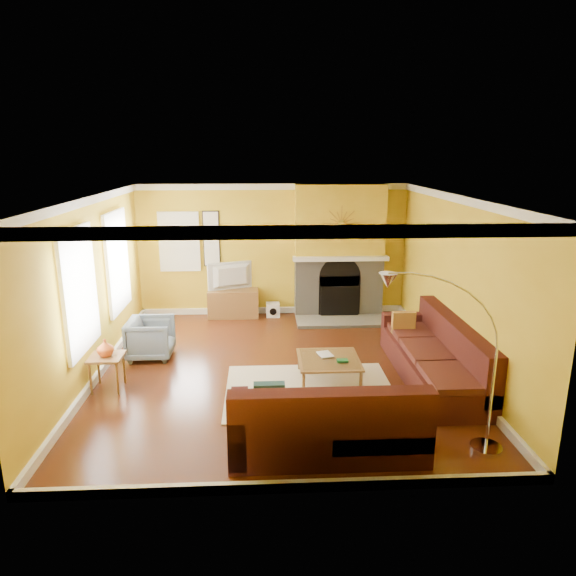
{
  "coord_description": "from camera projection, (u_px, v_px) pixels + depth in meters",
  "views": [
    {
      "loc": [
        -0.23,
        -7.44,
        3.33
      ],
      "look_at": [
        0.18,
        0.4,
        1.23
      ],
      "focal_mm": 32.0,
      "sensor_mm": 36.0,
      "label": 1
    }
  ],
  "objects": [
    {
      "name": "media_console",
      "position": [
        233.0,
        303.0,
        10.61
      ],
      "size": [
        1.03,
        0.46,
        0.57
      ],
      "primitive_type": "cube",
      "color": "olive",
      "rests_on": "floor"
    },
    {
      "name": "sunburst",
      "position": [
        342.0,
        223.0,
        10.09
      ],
      "size": [
        0.7,
        0.04,
        0.7
      ],
      "primitive_type": null,
      "color": "olive",
      "rests_on": "fireplace"
    },
    {
      "name": "ceiling",
      "position": [
        277.0,
        196.0,
        7.35
      ],
      "size": [
        5.5,
        6.0,
        0.02
      ],
      "primitive_type": "cube",
      "color": "white",
      "rests_on": "ground"
    },
    {
      "name": "side_table",
      "position": [
        108.0,
        372.0,
        7.36
      ],
      "size": [
        0.46,
        0.46,
        0.51
      ],
      "primitive_type": null,
      "color": "olive",
      "rests_on": "floor"
    },
    {
      "name": "sectional_sofa",
      "position": [
        356.0,
        364.0,
        7.16
      ],
      "size": [
        3.36,
        3.7,
        0.9
      ],
      "primitive_type": null,
      "color": "#471916",
      "rests_on": "floor"
    },
    {
      "name": "window_left_near",
      "position": [
        116.0,
        262.0,
        8.78
      ],
      "size": [
        0.06,
        1.22,
        1.72
      ],
      "primitive_type": "cube",
      "color": "white",
      "rests_on": "wall_left"
    },
    {
      "name": "wall_left",
      "position": [
        91.0,
        290.0,
        7.56
      ],
      "size": [
        0.02,
        6.0,
        2.7
      ],
      "primitive_type": "cube",
      "color": "gold",
      "rests_on": "ground"
    },
    {
      "name": "mantel",
      "position": [
        341.0,
        258.0,
        10.26
      ],
      "size": [
        1.92,
        0.22,
        0.08
      ],
      "primitive_type": "cube",
      "color": "white",
      "rests_on": "fireplace"
    },
    {
      "name": "rug",
      "position": [
        310.0,
        390.0,
        7.36
      ],
      "size": [
        2.4,
        1.8,
        0.02
      ],
      "primitive_type": "cube",
      "color": "beige",
      "rests_on": "floor"
    },
    {
      "name": "wall_right",
      "position": [
        458.0,
        285.0,
        7.84
      ],
      "size": [
        0.02,
        6.0,
        2.7
      ],
      "primitive_type": "cube",
      "color": "gold",
      "rests_on": "ground"
    },
    {
      "name": "fireplace",
      "position": [
        339.0,
        251.0,
        10.47
      ],
      "size": [
        1.8,
        0.4,
        2.7
      ],
      "primitive_type": null,
      "color": "gray",
      "rests_on": "floor"
    },
    {
      "name": "tv",
      "position": [
        233.0,
        276.0,
        10.47
      ],
      "size": [
        0.98,
        0.46,
        0.57
      ],
      "primitive_type": "imported",
      "rotation": [
        0.0,
        0.0,
        3.49
      ],
      "color": "black",
      "rests_on": "media_console"
    },
    {
      "name": "baseboard",
      "position": [
        278.0,
        367.0,
        8.03
      ],
      "size": [
        5.5,
        6.0,
        0.12
      ],
      "primitive_type": null,
      "color": "white",
      "rests_on": "floor"
    },
    {
      "name": "window_back",
      "position": [
        179.0,
        242.0,
        10.41
      ],
      "size": [
        0.82,
        0.06,
        1.22
      ],
      "primitive_type": "cube",
      "color": "white",
      "rests_on": "wall_back"
    },
    {
      "name": "book",
      "position": [
        319.0,
        355.0,
        7.67
      ],
      "size": [
        0.26,
        0.31,
        0.03
      ],
      "primitive_type": "imported",
      "rotation": [
        0.0,
        0.0,
        0.26
      ],
      "color": "white",
      "rests_on": "coffee_table"
    },
    {
      "name": "armchair",
      "position": [
        151.0,
        338.0,
        8.48
      ],
      "size": [
        0.73,
        0.71,
        0.67
      ],
      "primitive_type": "imported",
      "rotation": [
        0.0,
        0.0,
        1.57
      ],
      "color": "slate",
      "rests_on": "floor"
    },
    {
      "name": "hearth",
      "position": [
        341.0,
        321.0,
        10.28
      ],
      "size": [
        1.8,
        0.7,
        0.06
      ],
      "primitive_type": "cube",
      "color": "gray",
      "rests_on": "floor"
    },
    {
      "name": "floor",
      "position": [
        278.0,
        371.0,
        8.05
      ],
      "size": [
        5.5,
        6.0,
        0.02
      ],
      "primitive_type": "cube",
      "color": "#602B14",
      "rests_on": "ground"
    },
    {
      "name": "wall_front",
      "position": [
        288.0,
        370.0,
        4.79
      ],
      "size": [
        5.5,
        0.02,
        2.7
      ],
      "primitive_type": "cube",
      "color": "gold",
      "rests_on": "ground"
    },
    {
      "name": "crown_molding",
      "position": [
        277.0,
        201.0,
        7.37
      ],
      "size": [
        5.5,
        6.0,
        0.12
      ],
      "primitive_type": null,
      "color": "white",
      "rests_on": "ceiling"
    },
    {
      "name": "window_left_far",
      "position": [
        78.0,
        291.0,
        6.94
      ],
      "size": [
        0.06,
        1.22,
        1.72
      ],
      "primitive_type": "cube",
      "color": "white",
      "rests_on": "wall_left"
    },
    {
      "name": "wall_back",
      "position": [
        273.0,
        250.0,
        10.6
      ],
      "size": [
        5.5,
        0.02,
        2.7
      ],
      "primitive_type": "cube",
      "color": "gold",
      "rests_on": "ground"
    },
    {
      "name": "vase",
      "position": [
        105.0,
        348.0,
        7.26
      ],
      "size": [
        0.24,
        0.24,
        0.25
      ],
      "primitive_type": "imported",
      "color": "#D8591E",
      "rests_on": "side_table"
    },
    {
      "name": "coffee_table",
      "position": [
        329.0,
        369.0,
        7.64
      ],
      "size": [
        0.91,
        0.91,
        0.36
      ],
      "primitive_type": null,
      "color": "white",
      "rests_on": "floor"
    },
    {
      "name": "wall_art",
      "position": [
        211.0,
        239.0,
        10.44
      ],
      "size": [
        0.34,
        0.04,
        1.14
      ],
      "primitive_type": "cube",
      "color": "white",
      "rests_on": "wall_back"
    },
    {
      "name": "subwoofer",
      "position": [
        273.0,
        310.0,
        10.67
      ],
      "size": [
        0.28,
        0.28,
        0.28
      ],
      "primitive_type": "cube",
      "color": "white",
      "rests_on": "floor"
    },
    {
      "name": "arc_lamp",
      "position": [
        444.0,
        367.0,
        5.6
      ],
      "size": [
        1.34,
        0.36,
        2.1
      ],
      "primitive_type": null,
      "color": "silver",
      "rests_on": "floor"
    }
  ]
}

